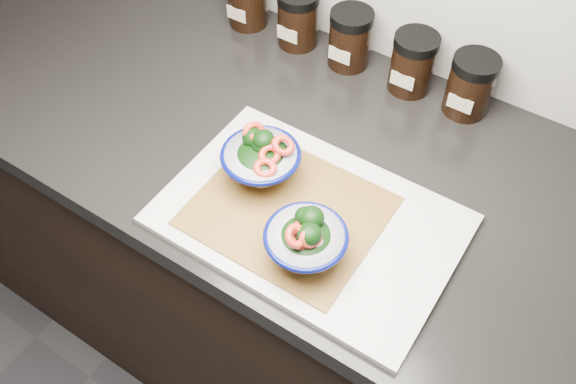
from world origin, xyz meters
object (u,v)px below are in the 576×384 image
Objects in this scene: spice_jar_d at (413,63)px; spice_jar_e at (470,85)px; cutting_board at (309,219)px; bowl_right at (306,241)px; spice_jar_b at (298,18)px; bowl_left at (262,160)px; spice_jar_c at (350,39)px.

spice_jar_d and spice_jar_e have the same top height.
bowl_right reaches higher than cutting_board.
spice_jar_b is at bearing 180.00° from spice_jar_e.
spice_jar_b is at bearing 124.84° from cutting_board.
spice_jar_e reaches higher than bowl_left.
spice_jar_c is at bearing 111.83° from bowl_right.
bowl_right is at bearing -62.84° from cutting_board.
spice_jar_b is 0.25m from spice_jar_d.
spice_jar_e is at bearing 74.70° from cutting_board.
bowl_left is 1.05× the size of bowl_right.
cutting_board is 3.98× the size of spice_jar_c.
spice_jar_d is 0.11m from spice_jar_e.
spice_jar_c is (-0.17, 0.43, 0.00)m from bowl_right.
spice_jar_c is 0.13m from spice_jar_d.
cutting_board is 0.39m from spice_jar_e.
spice_jar_c is 1.00× the size of spice_jar_e.
spice_jar_c is at bearing 110.83° from cutting_board.
spice_jar_e is at bearing 59.06° from bowl_left.
spice_jar_c is (0.12, 0.00, 0.00)m from spice_jar_b.
spice_jar_c is (-0.04, 0.34, 0.00)m from bowl_left.
spice_jar_c is at bearing 95.83° from bowl_left.
spice_jar_b and spice_jar_e have the same top height.
bowl_right is at bearing -98.76° from spice_jar_e.
spice_jar_e is at bearing 0.00° from spice_jar_b.
spice_jar_d is at bearing 180.00° from spice_jar_e.
spice_jar_d is (0.25, 0.00, 0.00)m from spice_jar_b.
bowl_left is (-0.11, 0.03, 0.05)m from cutting_board.
spice_jar_d is (-0.04, 0.43, 0.00)m from bowl_right.
spice_jar_e is (0.36, 0.00, 0.00)m from spice_jar_b.
spice_jar_b is at bearing 180.00° from spice_jar_c.
bowl_left is 0.40m from spice_jar_e.
spice_jar_e is at bearing 0.00° from spice_jar_d.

